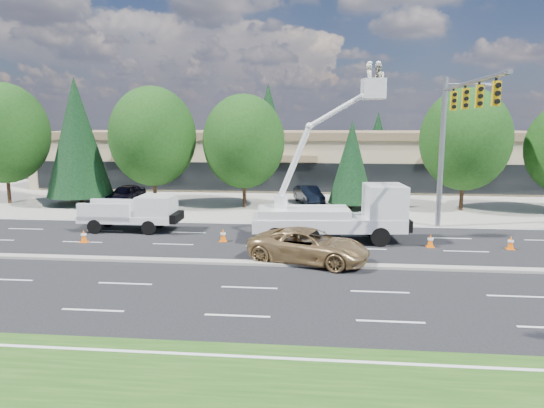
# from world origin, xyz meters

# --- Properties ---
(ground) EXTENTS (140.00, 140.00, 0.00)m
(ground) POSITION_xyz_m (0.00, 0.00, 0.00)
(ground) COLOR black
(ground) RESTS_ON ground
(concrete_apron) EXTENTS (140.00, 22.00, 0.01)m
(concrete_apron) POSITION_xyz_m (0.00, 20.00, 0.01)
(concrete_apron) COLOR gray
(concrete_apron) RESTS_ON ground
(road_median) EXTENTS (120.00, 0.55, 0.12)m
(road_median) POSITION_xyz_m (0.00, 0.00, 0.06)
(road_median) COLOR gray
(road_median) RESTS_ON ground
(strip_mall) EXTENTS (50.40, 15.40, 5.50)m
(strip_mall) POSITION_xyz_m (0.00, 29.97, 2.83)
(strip_mall) COLOR tan
(strip_mall) RESTS_ON ground
(tree_front_a) EXTENTS (6.84, 6.84, 9.49)m
(tree_front_a) POSITION_xyz_m (-22.00, 15.00, 5.55)
(tree_front_a) COLOR #332114
(tree_front_a) RESTS_ON ground
(tree_front_b) EXTENTS (4.99, 4.99, 9.83)m
(tree_front_b) POSITION_xyz_m (-16.00, 15.00, 5.27)
(tree_front_b) COLOR #332114
(tree_front_b) RESTS_ON ground
(tree_front_c) EXTENTS (6.56, 6.56, 9.10)m
(tree_front_c) POSITION_xyz_m (-10.00, 15.00, 5.33)
(tree_front_c) COLOR #332114
(tree_front_c) RESTS_ON ground
(tree_front_d) EXTENTS (6.12, 6.12, 8.49)m
(tree_front_d) POSITION_xyz_m (-3.00, 15.00, 4.97)
(tree_front_d) COLOR #332114
(tree_front_d) RESTS_ON ground
(tree_front_e) EXTENTS (3.32, 3.32, 6.55)m
(tree_front_e) POSITION_xyz_m (5.00, 15.00, 3.51)
(tree_front_e) COLOR #332114
(tree_front_e) RESTS_ON ground
(tree_front_f) EXTENTS (6.37, 6.37, 8.84)m
(tree_front_f) POSITION_xyz_m (13.00, 15.00, 5.17)
(tree_front_f) COLOR #332114
(tree_front_f) RESTS_ON ground
(tree_back_a) EXTENTS (5.20, 5.20, 10.26)m
(tree_back_a) POSITION_xyz_m (-18.00, 42.00, 5.50)
(tree_back_a) COLOR #332114
(tree_back_a) RESTS_ON ground
(tree_back_b) EXTENTS (5.77, 5.77, 11.37)m
(tree_back_b) POSITION_xyz_m (-4.00, 42.00, 6.10)
(tree_back_b) COLOR #332114
(tree_back_b) RESTS_ON ground
(tree_back_c) EXTENTS (3.95, 3.95, 7.79)m
(tree_back_c) POSITION_xyz_m (10.00, 42.00, 4.18)
(tree_back_c) COLOR #332114
(tree_back_c) RESTS_ON ground
(tree_back_d) EXTENTS (4.75, 4.75, 9.37)m
(tree_back_d) POSITION_xyz_m (22.00, 42.00, 5.03)
(tree_back_d) COLOR #332114
(tree_back_d) RESTS_ON ground
(signal_mast) EXTENTS (2.76, 10.16, 9.00)m
(signal_mast) POSITION_xyz_m (10.03, 7.04, 6.06)
(signal_mast) COLOR gray
(signal_mast) RESTS_ON ground
(utility_pickup) EXTENTS (5.53, 2.22, 2.12)m
(utility_pickup) POSITION_xyz_m (-8.19, 6.20, 0.87)
(utility_pickup) COLOR silver
(utility_pickup) RESTS_ON ground
(bucket_truck) EXTENTS (8.27, 3.23, 9.46)m
(bucket_truck) POSITION_xyz_m (3.89, 4.79, 2.02)
(bucket_truck) COLOR silver
(bucket_truck) RESTS_ON ground
(traffic_cone_a) EXTENTS (0.40, 0.40, 0.70)m
(traffic_cone_a) POSITION_xyz_m (-9.90, 3.19, 0.34)
(traffic_cone_a) COLOR #F46207
(traffic_cone_a) RESTS_ON ground
(traffic_cone_b) EXTENTS (0.40, 0.40, 0.70)m
(traffic_cone_b) POSITION_xyz_m (-2.49, 4.12, 0.34)
(traffic_cone_b) COLOR #F46207
(traffic_cone_b) RESTS_ON ground
(traffic_cone_c) EXTENTS (0.40, 0.40, 0.70)m
(traffic_cone_c) POSITION_xyz_m (0.02, 4.06, 0.34)
(traffic_cone_c) COLOR #F46207
(traffic_cone_c) RESTS_ON ground
(traffic_cone_d) EXTENTS (0.40, 0.40, 0.70)m
(traffic_cone_d) POSITION_xyz_m (8.41, 3.93, 0.34)
(traffic_cone_d) COLOR #F46207
(traffic_cone_d) RESTS_ON ground
(traffic_cone_e) EXTENTS (0.40, 0.40, 0.70)m
(traffic_cone_e) POSITION_xyz_m (12.36, 3.87, 0.34)
(traffic_cone_e) COLOR #F46207
(traffic_cone_e) RESTS_ON ground
(minivan) EXTENTS (6.01, 4.06, 1.53)m
(minivan) POSITION_xyz_m (2.23, 0.60, 0.76)
(minivan) COLOR #A27F4E
(minivan) RESTS_ON ground
(parked_car_west) EXTENTS (2.26, 4.51, 1.47)m
(parked_car_west) POSITION_xyz_m (-12.77, 16.00, 0.74)
(parked_car_west) COLOR black
(parked_car_west) RESTS_ON ground
(parked_car_east) EXTENTS (2.71, 4.50, 1.40)m
(parked_car_east) POSITION_xyz_m (1.85, 17.16, 0.70)
(parked_car_east) COLOR black
(parked_car_east) RESTS_ON ground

